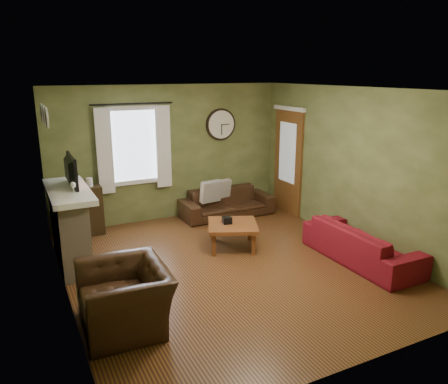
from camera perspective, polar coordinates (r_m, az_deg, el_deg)
name	(u,v)px	position (r m, az deg, el deg)	size (l,w,h in m)	color
floor	(230,266)	(6.66, 0.77, -9.68)	(4.60, 5.20, 0.00)	#543018
ceiling	(231,89)	(6.03, 0.86, 13.29)	(4.60, 5.20, 0.00)	white
wall_left	(60,204)	(5.59, -20.67, -1.43)	(0.00, 5.20, 2.60)	#5F6937
wall_right	(354,167)	(7.52, 16.63, 3.09)	(0.00, 5.20, 2.60)	#5F6937
wall_back	(169,153)	(8.56, -7.18, 5.07)	(4.60, 0.00, 2.60)	#5F6937
wall_front	(360,246)	(4.19, 17.38, -6.71)	(4.60, 0.00, 2.60)	#5F6937
fireplace	(70,230)	(6.93, -19.50, -4.66)	(0.40, 1.40, 1.10)	#B8A38D
firebox	(84,243)	(7.03, -17.77, -6.38)	(0.04, 0.60, 0.55)	black
mantel	(68,191)	(6.76, -19.69, 0.08)	(0.58, 1.60, 0.08)	white
tv	(67,175)	(6.86, -19.85, 2.12)	(0.60, 0.08, 0.35)	black
tv_screen	(72,171)	(6.85, -19.23, 2.65)	(0.02, 0.62, 0.36)	#994C3F
medallion_left	(47,118)	(6.20, -22.15, 9.00)	(0.28, 0.28, 0.03)	white
medallion_mid	(44,115)	(6.55, -22.41, 9.26)	(0.28, 0.28, 0.03)	white
medallion_right	(42,113)	(6.90, -22.65, 9.49)	(0.28, 0.28, 0.03)	white
window_pane	(133,146)	(8.31, -11.76, 5.95)	(1.00, 0.02, 1.30)	silver
curtain_rod	(132,104)	(8.12, -11.88, 11.21)	(0.03, 0.03, 1.50)	black
curtain_left	(105,152)	(8.10, -15.33, 5.12)	(0.28, 0.04, 1.55)	white
curtain_right	(163,147)	(8.37, -7.92, 5.85)	(0.28, 0.04, 1.55)	white
wall_clock	(221,125)	(8.86, -0.38, 8.81)	(0.64, 0.06, 0.64)	white
door	(288,162)	(8.96, 8.36, 3.87)	(0.05, 0.90, 2.10)	brown
bookshelf	(81,212)	(8.12, -18.18, -2.44)	(0.74, 0.32, 0.88)	black
book	(74,183)	(8.03, -19.04, 1.16)	(0.18, 0.24, 0.02)	brown
sofa_brown	(227,203)	(8.81, 0.38, -1.40)	(1.86, 0.73, 0.54)	#311D11
pillow_left	(211,191)	(8.58, -1.73, 0.07)	(0.42, 0.13, 0.42)	#9E9C98
pillow_right	(222,189)	(8.77, -0.24, 0.42)	(0.36, 0.11, 0.36)	#9E9C98
sofa_red	(361,244)	(7.05, 17.49, -6.43)	(1.96, 0.76, 0.57)	maroon
armchair	(125,297)	(5.22, -12.81, -13.28)	(1.09, 0.95, 0.71)	#311D11
coffee_table	(232,236)	(7.25, 1.12, -5.71)	(0.79, 0.79, 0.42)	brown
tissue_box	(227,224)	(7.19, 0.39, -4.26)	(0.14, 0.14, 0.11)	black
wine_glass_a	(74,190)	(6.25, -19.05, 0.22)	(0.07, 0.07, 0.19)	white
wine_glass_b	(73,189)	(6.28, -19.09, 0.32)	(0.07, 0.07, 0.20)	white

